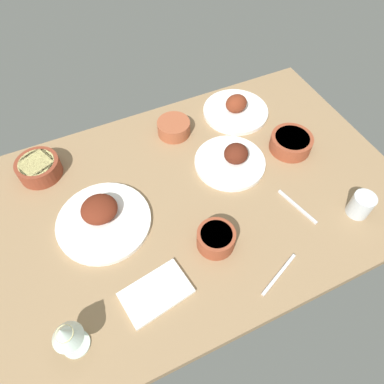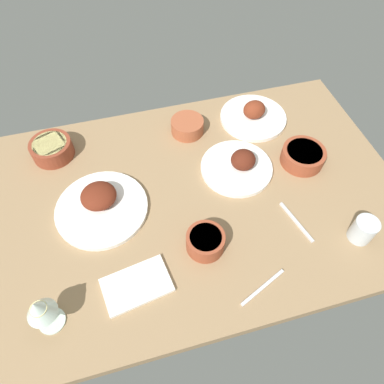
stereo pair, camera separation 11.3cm
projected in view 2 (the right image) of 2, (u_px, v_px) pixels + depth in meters
The scene contains 13 objects.
dining_table at pixel (192, 199), 116.78cm from camera, with size 140.00×90.00×4.00cm, color #937551.
plate_near_viewer at pixel (239, 165), 120.09cm from camera, with size 24.88×24.88×8.13cm.
plate_far_side at pixel (101, 204), 110.64cm from camera, with size 29.38×29.38×7.52cm.
plate_center_main at pixel (253, 115), 134.97cm from camera, with size 25.60×25.60×8.32cm.
bowl_sauce at pixel (187, 126), 130.18cm from camera, with size 12.21×12.21×5.41cm.
bowl_pasta at pixel (303, 156), 121.39cm from camera, with size 14.95×14.95×5.56cm.
bowl_soup at pixel (205, 241), 101.65cm from camera, with size 11.43×11.43×6.00cm.
bowl_potatoes at pixel (52, 148), 122.97cm from camera, with size 14.46×14.46×6.12cm.
wine_glass at pixel (39, 310), 83.46cm from camera, with size 7.60×7.60×14.00cm.
water_tumbler at pixel (363, 230), 103.01cm from camera, with size 6.94×6.94×7.99cm, color silver.
folded_napkin at pixel (137, 285), 96.65cm from camera, with size 18.55×11.54×1.20cm, color white.
fork_loose at pixel (296, 222), 108.78cm from camera, with size 16.00×0.90×0.80cm, color silver.
spoon_loose at pixel (263, 287), 96.48cm from camera, with size 16.00×0.90×0.80cm, color silver.
Camera 2 is at (17.42, 63.90, 98.21)cm, focal length 32.58 mm.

